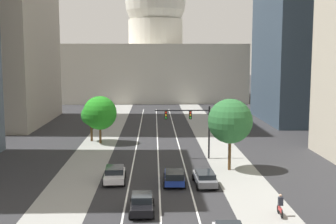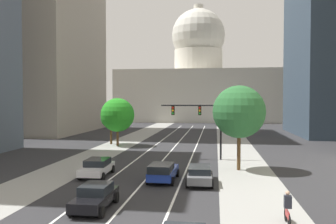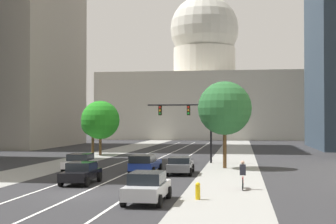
% 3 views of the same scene
% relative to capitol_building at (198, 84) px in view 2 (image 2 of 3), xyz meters
% --- Properties ---
extents(ground_plane, '(400.00, 400.00, 0.00)m').
position_rel_capitol_building_xyz_m(ground_plane, '(0.00, -54.60, -11.28)').
color(ground_plane, '#2B2B2D').
extents(sidewalk_left, '(4.77, 130.00, 0.01)m').
position_rel_capitol_building_xyz_m(sidewalk_left, '(-8.07, -59.60, -11.27)').
color(sidewalk_left, gray).
rests_on(sidewalk_left, ground).
extents(sidewalk_right, '(4.77, 130.00, 0.01)m').
position_rel_capitol_building_xyz_m(sidewalk_right, '(8.07, -59.60, -11.27)').
color(sidewalk_right, gray).
rests_on(sidewalk_right, ground).
extents(lane_stripe_left, '(0.16, 90.00, 0.01)m').
position_rel_capitol_building_xyz_m(lane_stripe_left, '(-2.84, -69.60, -11.27)').
color(lane_stripe_left, white).
rests_on(lane_stripe_left, ground).
extents(lane_stripe_center, '(0.16, 90.00, 0.01)m').
position_rel_capitol_building_xyz_m(lane_stripe_center, '(0.00, -69.60, -11.27)').
color(lane_stripe_center, white).
rests_on(lane_stripe_center, ground).
extents(lane_stripe_right, '(0.16, 90.00, 0.01)m').
position_rel_capitol_building_xyz_m(lane_stripe_right, '(2.84, -69.60, -11.27)').
color(lane_stripe_right, white).
rests_on(lane_stripe_right, ground).
extents(capitol_building, '(46.31, 29.39, 35.71)m').
position_rel_capitol_building_xyz_m(capitol_building, '(0.00, 0.00, 0.00)').
color(capitol_building, beige).
rests_on(capitol_building, ground).
extents(car_gray, '(2.09, 4.64, 1.34)m').
position_rel_capitol_building_xyz_m(car_gray, '(4.27, -82.96, -10.55)').
color(car_gray, slate).
rests_on(car_gray, ground).
extents(car_black, '(1.95, 4.20, 1.42)m').
position_rel_capitol_building_xyz_m(car_black, '(-1.42, -89.94, -10.54)').
color(car_black, black).
rests_on(car_black, ground).
extents(car_white, '(2.23, 4.53, 1.41)m').
position_rel_capitol_building_xyz_m(car_white, '(-4.27, -81.50, -10.53)').
color(car_white, silver).
rests_on(car_white, ground).
extents(car_blue, '(2.13, 4.54, 1.48)m').
position_rel_capitol_building_xyz_m(car_blue, '(1.41, -82.71, -10.49)').
color(car_blue, '#1E389E').
rests_on(car_blue, ground).
extents(traffic_signal_mast, '(6.44, 0.39, 6.20)m').
position_rel_capitol_building_xyz_m(traffic_signal_mast, '(3.96, -72.13, -6.86)').
color(traffic_signal_mast, black).
rests_on(traffic_signal_mast, ground).
extents(cyclist, '(0.37, 1.70, 1.72)m').
position_rel_capitol_building_xyz_m(cyclist, '(9.04, -91.09, -10.43)').
color(cyclist, black).
rests_on(cyclist, ground).
extents(street_tree_mid_left, '(4.62, 4.62, 6.55)m').
position_rel_capitol_building_xyz_m(street_tree_mid_left, '(-7.89, -62.81, -7.04)').
color(street_tree_mid_left, '#51381E').
rests_on(street_tree_mid_left, ground).
extents(street_tree_mid_right, '(4.71, 4.71, 7.60)m').
position_rel_capitol_building_xyz_m(street_tree_mid_right, '(7.50, -77.47, -6.05)').
color(street_tree_mid_right, '#51381E').
rests_on(street_tree_mid_right, ground).
extents(street_tree_near_left, '(2.88, 2.88, 5.13)m').
position_rel_capitol_building_xyz_m(street_tree_near_left, '(-9.32, -61.16, -7.61)').
color(street_tree_near_left, '#51381E').
rests_on(street_tree_near_left, ground).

